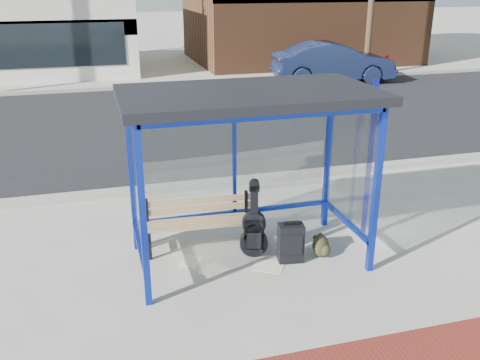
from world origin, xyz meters
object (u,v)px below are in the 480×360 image
object	(u,v)px
parked_car	(333,62)
backpack	(322,246)
fire_hydrant	(387,63)
bench	(199,219)
guitar_bag	(254,230)
suitcase	(291,243)

from	to	relation	value
parked_car	backpack	bearing A→B (deg)	161.85
backpack	fire_hydrant	xyz separation A→B (m)	(9.22, 14.08, 0.24)
backpack	parked_car	distance (m)	13.95
fire_hydrant	parked_car	bearing A→B (deg)	-155.10
bench	fire_hydrant	world-z (taller)	bench
bench	parked_car	distance (m)	14.06
parked_car	fire_hydrant	distance (m)	3.57
guitar_bag	backpack	world-z (taller)	guitar_bag
suitcase	parked_car	xyz separation A→B (m)	(6.48, 12.59, 0.47)
guitar_bag	suitcase	bearing A→B (deg)	-19.81
guitar_bag	parked_car	size ratio (longest dim) A/B	0.24
bench	suitcase	world-z (taller)	bench
backpack	parked_car	bearing A→B (deg)	40.50
backpack	fire_hydrant	distance (m)	16.83
guitar_bag	fire_hydrant	size ratio (longest dim) A/B	1.48
fire_hydrant	suitcase	bearing A→B (deg)	-124.55
suitcase	fire_hydrant	bearing A→B (deg)	62.84
suitcase	parked_car	distance (m)	14.17
bench	backpack	bearing A→B (deg)	-22.18
parked_car	guitar_bag	bearing A→B (deg)	157.95
suitcase	backpack	distance (m)	0.49
backpack	fire_hydrant	bearing A→B (deg)	32.76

